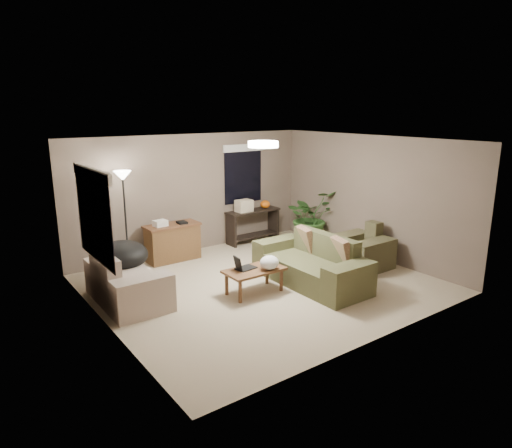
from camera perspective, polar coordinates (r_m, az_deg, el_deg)
room_shell at (r=7.76m, az=0.87°, el=1.14°), size 5.50×5.50×5.50m
main_sofa at (r=8.15m, az=7.00°, el=-5.31°), size 0.95×2.20×0.85m
throw_pillows at (r=8.21m, az=8.38°, el=-2.61°), size 0.35×1.40×0.47m
loveseat at (r=7.58m, az=-15.94°, el=-7.29°), size 0.90×1.60×0.85m
armchair at (r=9.12m, az=12.97°, el=-3.42°), size 0.95×1.00×0.85m
coffee_table at (r=7.63m, az=-0.22°, el=-6.09°), size 1.00×0.55×0.42m
laptop at (r=7.58m, az=-1.70°, el=-5.27°), size 0.39×0.27×0.24m
plastic_bag at (r=7.57m, az=1.68°, el=-4.84°), size 0.34×0.30×0.23m
desk at (r=9.40m, az=-10.36°, el=-2.24°), size 1.10×0.50×0.75m
desk_papers at (r=9.22m, az=-11.32°, el=0.11°), size 0.68×0.28×0.12m
console_table at (r=10.50m, az=-0.39°, el=0.09°), size 1.30×0.40×0.75m
pumpkin at (r=10.61m, az=1.15°, el=2.48°), size 0.25×0.25×0.18m
cardboard_box at (r=10.26m, az=-1.52°, el=2.29°), size 0.36×0.28×0.26m
papasan_chair at (r=8.24m, az=-16.40°, el=-4.34°), size 1.04×1.04×0.80m
floor_lamp at (r=8.72m, az=-16.24°, el=4.37°), size 0.32×0.32×1.91m
ceiling_fixture at (r=7.57m, az=0.90°, el=9.93°), size 0.50×0.50×0.10m
houseplant at (r=10.47m, az=6.75°, el=0.19°), size 1.11×1.24×0.96m
cat_scratching_post at (r=9.58m, az=11.87°, el=-3.02°), size 0.32×0.32×0.50m
window_left at (r=6.70m, az=-19.76°, el=2.86°), size 0.05×1.56×1.33m
window_back at (r=10.40m, az=-1.61°, el=7.51°), size 1.06×0.05×1.33m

